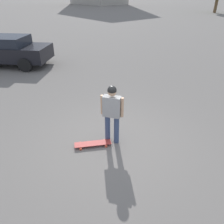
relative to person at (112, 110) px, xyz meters
name	(u,v)px	position (x,y,z in m)	size (l,w,h in m)	color
ground_plane	(112,141)	(0.00, 0.00, -0.94)	(220.00, 220.00, 0.00)	slate
person	(112,110)	(0.00, 0.00, 0.00)	(0.50, 0.41, 1.57)	#38476B
skateboard	(93,144)	(-0.16, -0.50, -0.87)	(0.65, 0.92, 0.08)	#A5332D
car_parked_near	(7,50)	(-8.53, 0.04, -0.17)	(4.38, 4.32, 1.47)	black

